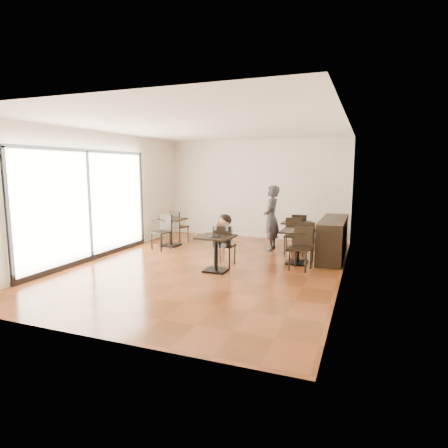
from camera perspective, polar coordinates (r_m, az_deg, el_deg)
The scene contains 23 objects.
floor at distance 8.86m, azimuth -2.48°, elevation -6.44°, with size 6.00×8.00×0.01m, color brown.
ceiling at distance 8.61m, azimuth -2.62°, elevation 14.60°, with size 6.00×8.00×0.01m, color white.
wall_back at distance 12.35m, azimuth 4.90°, elevation 5.31°, with size 6.00×0.01×3.20m, color white.
wall_front at distance 5.20m, azimuth -20.42°, elevation 0.38°, with size 6.00×0.01×3.20m, color white.
wall_left at distance 10.16m, azimuth -18.30°, elevation 4.22°, with size 0.01×8.00×3.20m, color white.
wall_right at distance 7.89m, azimuth 17.88°, elevation 3.12°, with size 0.01×8.00×3.20m, color white.
storefront_window at distance 9.78m, azimuth -19.96°, elevation 2.81°, with size 0.04×4.50×2.60m, color white.
child_table at distance 8.34m, azimuth -1.23°, elevation -4.54°, with size 0.76×0.76×0.80m, color black, non-canonical shape.
child_chair at distance 8.82m, azimuth 0.12°, elevation -3.28°, with size 0.43×0.43×0.97m, color black, non-canonical shape.
child at distance 8.80m, azimuth 0.12°, elevation -2.48°, with size 0.43×0.61×1.22m, color slate, non-canonical shape.
plate at distance 8.17m, azimuth -1.51°, elevation -1.89°, with size 0.27×0.27×0.02m, color black.
pizza_slice at distance 8.55m, azimuth -0.34°, elevation 0.22°, with size 0.28×0.22×0.07m, color #D8CA7B, non-canonical shape.
adult_patron at distance 10.50m, azimuth 7.22°, elevation 0.90°, with size 0.66×0.43×1.81m, color #36353A.
cafe_table_mid at distance 9.18m, azimuth 11.13°, elevation -3.46°, with size 0.77×0.77×0.81m, color black, non-canonical shape.
cafe_table_left at distance 11.17m, azimuth -8.13°, elevation -1.25°, with size 0.77×0.77×0.82m, color black, non-canonical shape.
cafe_table_back at distance 10.74m, azimuth 10.92°, elevation -1.77°, with size 0.75×0.75×0.79m, color black, non-canonical shape.
chair_mid_a at distance 9.68m, azimuth 12.66°, elevation -2.40°, with size 0.44×0.44×0.98m, color black, non-canonical shape.
chair_mid_b at distance 8.61m, azimuth 11.59°, elevation -3.71°, with size 0.44×0.44×0.98m, color black, non-canonical shape.
chair_left_a at distance 11.63m, azimuth -6.83°, elevation -0.42°, with size 0.44×0.44×0.98m, color black, non-canonical shape.
chair_left_b at distance 10.68m, azimuth -9.57°, elevation -1.28°, with size 0.44×0.44×0.98m, color black, non-canonical shape.
chair_back_a at distance 11.26m, azimuth 11.43°, elevation -0.90°, with size 0.43×0.43×0.95m, color black, non-canonical shape.
chair_back_b at distance 10.19m, azimuth 10.39°, elevation -1.85°, with size 0.43×0.43×0.95m, color black, non-canonical shape.
service_counter at distance 10.04m, azimuth 16.25°, elevation -2.07°, with size 0.60×2.40×1.00m, color black.
Camera 1 is at (3.42, -7.85, 2.29)m, focal length 30.00 mm.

